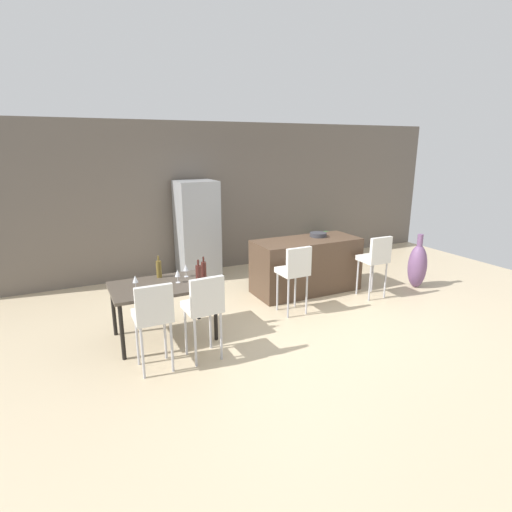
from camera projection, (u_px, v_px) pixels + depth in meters
name	position (u px, v px, depth m)	size (l,w,h in m)	color
ground_plane	(303.00, 312.00, 6.21)	(10.00, 10.00, 0.00)	#C6B28E
back_wall	(231.00, 197.00, 8.25)	(10.00, 0.12, 2.90)	#665B51
kitchen_island	(306.00, 265.00, 7.01)	(1.83, 0.77, 0.92)	#4C3828
bar_chair_left	(295.00, 269.00, 5.99)	(0.40, 0.40, 1.05)	silver
bar_chair_middle	(376.00, 257.00, 6.64)	(0.41, 0.41, 1.05)	silver
dining_table	(163.00, 290.00, 5.23)	(1.29, 0.84, 0.74)	#4C4238
dining_chair_near	(153.00, 313.00, 4.42)	(0.40, 0.40, 1.05)	silver
dining_chair_far	(204.00, 304.00, 4.67)	(0.42, 0.42, 1.05)	silver
wine_bottle_inner	(204.00, 270.00, 5.37)	(0.07, 0.07, 0.31)	#471E19
wine_bottle_middle	(159.00, 269.00, 5.46)	(0.07, 0.07, 0.30)	brown
wine_bottle_end	(199.00, 275.00, 5.18)	(0.07, 0.07, 0.33)	#471E19
wine_glass_left	(178.00, 273.00, 5.25)	(0.07, 0.07, 0.17)	silver
wine_glass_right	(135.00, 279.00, 5.02)	(0.07, 0.07, 0.17)	silver
wine_glass_far	(186.00, 268.00, 5.49)	(0.07, 0.07, 0.17)	silver
refrigerator	(197.00, 230.00, 7.64)	(0.72, 0.68, 1.84)	#939699
fruit_bowl	(318.00, 235.00, 7.09)	(0.29, 0.29, 0.07)	#333338
floor_vase	(417.00, 266.00, 7.21)	(0.32, 0.32, 0.97)	#704C75
potted_plant	(326.00, 242.00, 9.03)	(0.43, 0.43, 0.63)	#38383D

